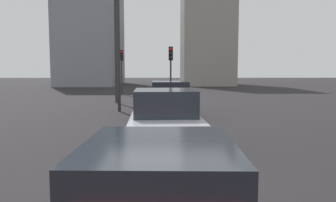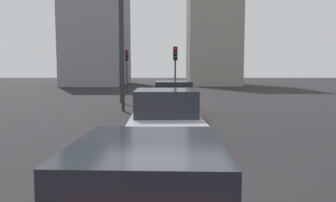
{
  "view_description": "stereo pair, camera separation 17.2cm",
  "coord_description": "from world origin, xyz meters",
  "px_view_note": "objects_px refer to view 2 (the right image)",
  "views": [
    {
      "loc": [
        -5.87,
        0.07,
        2.18
      ],
      "look_at": [
        2.15,
        -0.05,
        1.41
      ],
      "focal_mm": 35.34,
      "sensor_mm": 36.0,
      "label": 1
    },
    {
      "loc": [
        -5.87,
        -0.1,
        2.18
      ],
      "look_at": [
        2.15,
        -0.05,
        1.41
      ],
      "focal_mm": 35.34,
      "sensor_mm": 36.0,
      "label": 2
    }
  ],
  "objects_px": {
    "street_lamp_far": "(122,34)",
    "street_lamp_kerbside": "(120,31)",
    "car_maroon_lead": "(173,100)",
    "traffic_light_near_left": "(127,62)",
    "car_silver_second": "(166,121)",
    "traffic_light_near_right": "(175,62)"
  },
  "relations": [
    {
      "from": "traffic_light_near_right",
      "to": "street_lamp_far",
      "type": "bearing_deg",
      "value": -31.85
    },
    {
      "from": "car_silver_second",
      "to": "street_lamp_kerbside",
      "type": "bearing_deg",
      "value": 11.67
    },
    {
      "from": "traffic_light_near_right",
      "to": "street_lamp_far",
      "type": "xyz_separation_m",
      "value": [
        -4.9,
        2.8,
        1.33
      ]
    },
    {
      "from": "car_maroon_lead",
      "to": "car_silver_second",
      "type": "distance_m",
      "value": 6.5
    },
    {
      "from": "traffic_light_near_right",
      "to": "traffic_light_near_left",
      "type": "bearing_deg",
      "value": -151.55
    },
    {
      "from": "car_silver_second",
      "to": "traffic_light_near_right",
      "type": "xyz_separation_m",
      "value": [
        13.21,
        -0.46,
        1.87
      ]
    },
    {
      "from": "traffic_light_near_left",
      "to": "street_lamp_kerbside",
      "type": "relative_size",
      "value": 0.48
    },
    {
      "from": "car_maroon_lead",
      "to": "traffic_light_near_left",
      "type": "xyz_separation_m",
      "value": [
        13.7,
        3.92,
        2.0
      ]
    },
    {
      "from": "traffic_light_near_left",
      "to": "traffic_light_near_right",
      "type": "relative_size",
      "value": 1.05
    },
    {
      "from": "street_lamp_far",
      "to": "street_lamp_kerbside",
      "type": "bearing_deg",
      "value": 9.86
    },
    {
      "from": "car_maroon_lead",
      "to": "traffic_light_near_right",
      "type": "distance_m",
      "value": 6.98
    },
    {
      "from": "traffic_light_near_right",
      "to": "street_lamp_kerbside",
      "type": "height_order",
      "value": "street_lamp_kerbside"
    },
    {
      "from": "traffic_light_near_left",
      "to": "street_lamp_far",
      "type": "height_order",
      "value": "street_lamp_far"
    },
    {
      "from": "car_maroon_lead",
      "to": "street_lamp_far",
      "type": "xyz_separation_m",
      "value": [
        1.82,
        2.58,
        3.2
      ]
    },
    {
      "from": "car_silver_second",
      "to": "street_lamp_far",
      "type": "bearing_deg",
      "value": 13.64
    },
    {
      "from": "car_maroon_lead",
      "to": "traffic_light_near_left",
      "type": "bearing_deg",
      "value": 13.89
    },
    {
      "from": "traffic_light_near_left",
      "to": "street_lamp_kerbside",
      "type": "height_order",
      "value": "street_lamp_kerbside"
    },
    {
      "from": "car_maroon_lead",
      "to": "car_silver_second",
      "type": "xyz_separation_m",
      "value": [
        -6.49,
        0.25,
        0.0
      ]
    },
    {
      "from": "traffic_light_near_right",
      "to": "street_lamp_kerbside",
      "type": "bearing_deg",
      "value": -83.3
    },
    {
      "from": "car_maroon_lead",
      "to": "car_silver_second",
      "type": "relative_size",
      "value": 1.16
    },
    {
      "from": "car_silver_second",
      "to": "street_lamp_kerbside",
      "type": "height_order",
      "value": "street_lamp_kerbside"
    },
    {
      "from": "street_lamp_kerbside",
      "to": "car_silver_second",
      "type": "bearing_deg",
      "value": -166.29
    }
  ]
}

